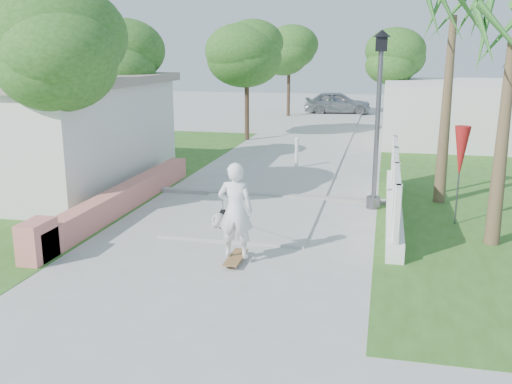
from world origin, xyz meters
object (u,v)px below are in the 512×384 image
(street_lamp, at_px, (378,114))
(skateboarder, at_px, (226,207))
(parked_car, at_px, (337,103))
(bollard, at_px, (297,152))
(patio_umbrella, at_px, (461,153))
(dog, at_px, (219,219))

(street_lamp, height_order, skateboarder, street_lamp)
(parked_car, bearing_deg, bollard, 172.34)
(patio_umbrella, xyz_separation_m, dog, (-5.27, -1.59, -1.45))
(bollard, bearing_deg, street_lamp, -59.04)
(dog, height_order, parked_car, parked_car)
(skateboarder, height_order, dog, skateboarder)
(patio_umbrella, relative_size, parked_car, 0.55)
(patio_umbrella, xyz_separation_m, skateboarder, (-4.78, -2.76, -0.82))
(dog, distance_m, parked_car, 24.92)
(patio_umbrella, distance_m, skateboarder, 5.58)
(street_lamp, xyz_separation_m, patio_umbrella, (1.90, -1.00, -0.74))
(bollard, relative_size, skateboarder, 0.42)
(street_lamp, relative_size, patio_umbrella, 1.93)
(street_lamp, xyz_separation_m, parked_car, (-2.84, 22.32, -1.71))
(street_lamp, xyz_separation_m, dog, (-3.37, -2.59, -2.19))
(bollard, bearing_deg, parked_car, 90.46)
(patio_umbrella, height_order, parked_car, patio_umbrella)
(bollard, height_order, parked_car, parked_car)
(bollard, distance_m, patio_umbrella, 7.25)
(dog, relative_size, parked_car, 0.15)
(patio_umbrella, bearing_deg, parked_car, 101.49)
(bollard, relative_size, parked_car, 0.26)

